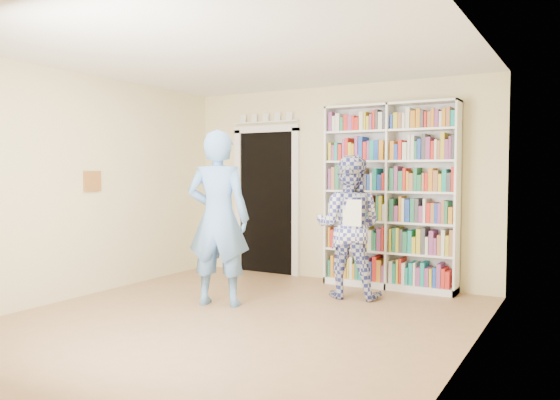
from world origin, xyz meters
name	(u,v)px	position (x,y,z in m)	size (l,w,h in m)	color
floor	(233,322)	(0.00, 0.00, 0.00)	(5.00, 5.00, 0.00)	#926C47
ceiling	(231,52)	(0.00, 0.00, 2.70)	(5.00, 5.00, 0.00)	white
wall_back	(335,184)	(0.00, 2.50, 1.35)	(4.50, 4.50, 0.00)	beige
wall_left	(78,186)	(-2.25, 0.00, 1.35)	(5.00, 5.00, 0.00)	beige
wall_right	(466,193)	(2.25, 0.00, 1.35)	(5.00, 5.00, 0.00)	beige
bookshelf	(390,196)	(0.85, 2.34, 1.21)	(1.74, 0.33, 2.39)	white
doorway	(266,194)	(-1.10, 2.48, 1.18)	(1.10, 0.08, 2.43)	black
wall_art	(92,181)	(-2.23, 0.20, 1.40)	(0.03, 0.25, 0.25)	brown
man_blue	(218,218)	(-0.55, 0.51, 0.99)	(0.72, 0.47, 1.98)	#6093D5
man_plaid	(349,227)	(0.58, 1.61, 0.86)	(0.83, 0.65, 1.71)	#303994
paper_sheet	(352,213)	(0.73, 1.36, 1.04)	(0.22, 0.01, 0.31)	white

